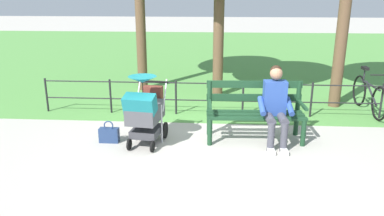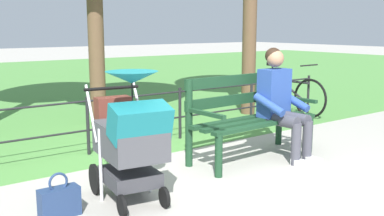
{
  "view_description": "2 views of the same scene",
  "coord_description": "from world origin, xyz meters",
  "px_view_note": "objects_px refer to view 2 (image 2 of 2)",
  "views": [
    {
      "loc": [
        -0.16,
        5.96,
        2.42
      ],
      "look_at": [
        0.24,
        0.17,
        0.6
      ],
      "focal_mm": 35.55,
      "sensor_mm": 36.0,
      "label": 1
    },
    {
      "loc": [
        2.82,
        3.65,
        1.51
      ],
      "look_at": [
        0.14,
        0.03,
        0.71
      ],
      "focal_mm": 42.67,
      "sensor_mm": 36.0,
      "label": 2
    }
  ],
  "objects_px": {
    "person_on_bench": "(281,100)",
    "bicycle": "(286,93)",
    "handbag": "(59,201)",
    "stroller": "(130,135)",
    "park_bench": "(248,113)"
  },
  "relations": [
    {
      "from": "person_on_bench",
      "to": "bicycle",
      "type": "bearing_deg",
      "value": -139.62
    },
    {
      "from": "bicycle",
      "to": "handbag",
      "type": "bearing_deg",
      "value": 21.87
    },
    {
      "from": "person_on_bench",
      "to": "stroller",
      "type": "bearing_deg",
      "value": 4.7
    },
    {
      "from": "park_bench",
      "to": "stroller",
      "type": "distance_m",
      "value": 1.81
    },
    {
      "from": "handbag",
      "to": "bicycle",
      "type": "bearing_deg",
      "value": -158.13
    },
    {
      "from": "handbag",
      "to": "stroller",
      "type": "bearing_deg",
      "value": 175.17
    },
    {
      "from": "park_bench",
      "to": "handbag",
      "type": "height_order",
      "value": "park_bench"
    },
    {
      "from": "stroller",
      "to": "person_on_bench",
      "type": "bearing_deg",
      "value": -175.3
    },
    {
      "from": "stroller",
      "to": "bicycle",
      "type": "bearing_deg",
      "value": -154.65
    },
    {
      "from": "stroller",
      "to": "handbag",
      "type": "distance_m",
      "value": 0.78
    },
    {
      "from": "handbag",
      "to": "bicycle",
      "type": "xyz_separation_m",
      "value": [
        -4.85,
        -1.94,
        0.24
      ]
    },
    {
      "from": "stroller",
      "to": "bicycle",
      "type": "distance_m",
      "value": 4.67
    },
    {
      "from": "park_bench",
      "to": "person_on_bench",
      "type": "distance_m",
      "value": 0.4
    },
    {
      "from": "person_on_bench",
      "to": "handbag",
      "type": "bearing_deg",
      "value": 2.48
    },
    {
      "from": "stroller",
      "to": "bicycle",
      "type": "height_order",
      "value": "stroller"
    }
  ]
}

